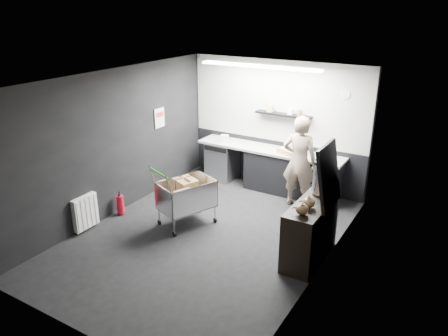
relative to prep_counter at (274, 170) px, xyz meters
The scene contains 22 objects.
floor 2.47m from the prep_counter, 93.20° to the right, with size 5.50×5.50×0.00m, color black.
ceiling 3.30m from the prep_counter, 93.20° to the right, with size 5.50×5.50×0.00m, color silver.
wall_back 0.96m from the prep_counter, 112.30° to the left, with size 5.50×5.50×0.00m, color black.
wall_front 5.25m from the prep_counter, 91.50° to the right, with size 5.50×5.50×0.00m, color black.
wall_left 3.35m from the prep_counter, 131.43° to the right, with size 5.50×5.50×0.00m, color black.
wall_right 3.18m from the prep_counter, 52.38° to the right, with size 5.50×5.50×0.00m, color black.
kitchen_wall_panel 1.43m from the prep_counter, 113.58° to the left, with size 3.95×0.02×1.70m, color #BBBAB6.
dado_panel 0.34m from the prep_counter, 113.58° to the left, with size 3.95×0.02×1.00m, color black.
floating_shelf 1.18m from the prep_counter, 72.13° to the left, with size 1.20×0.22×0.04m, color black.
wall_clock 2.13m from the prep_counter, 13.36° to the left, with size 0.20×0.20×0.03m, color white.
poster 2.63m from the prep_counter, 152.11° to the right, with size 0.02×0.30×0.40m, color silver.
poster_red_band 2.66m from the prep_counter, 152.05° to the right, with size 0.01×0.22×0.10m, color red.
radiator 3.92m from the prep_counter, 122.01° to the right, with size 0.10×0.50×0.60m, color white.
ceiling_strip 2.29m from the prep_counter, 103.37° to the right, with size 2.40×0.20×0.04m, color white.
prep_counter is the anchor object (origin of this frame).
person 0.97m from the prep_counter, 31.80° to the right, with size 0.66×0.44×1.82m, color beige.
shopping_cart 2.32m from the prep_counter, 107.39° to the right, with size 0.97×1.24×1.13m.
sideboard 2.68m from the prep_counter, 52.73° to the right, with size 0.54×1.26×1.89m.
fire_extinguisher 3.25m from the prep_counter, 127.80° to the right, with size 0.14×0.14×0.45m.
cardboard_box 0.64m from the prep_counter, ahead, with size 0.50×0.38×0.10m, color tan.
pink_tub 0.62m from the prep_counter, ahead, with size 0.20×0.20×0.20m, color #F7D6DA.
white_container 1.30m from the prep_counter, behind, with size 0.17×0.13×0.15m, color white.
Camera 1 is at (3.66, -5.51, 3.81)m, focal length 35.00 mm.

